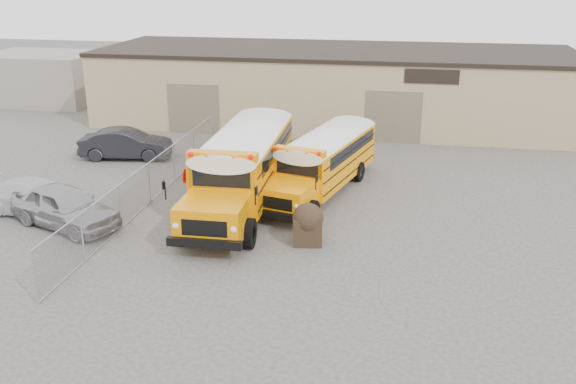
% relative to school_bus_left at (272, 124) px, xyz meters
% --- Properties ---
extents(ground, '(120.00, 120.00, 0.00)m').
position_rel_school_bus_left_xyz_m(ground, '(2.17, -10.51, -1.88)').
color(ground, '#423F3D').
rests_on(ground, ground).
extents(warehouse, '(30.20, 10.20, 4.67)m').
position_rel_school_bus_left_xyz_m(warehouse, '(2.16, 9.49, 0.50)').
color(warehouse, tan).
rests_on(warehouse, ground).
extents(chainlink_fence, '(0.07, 18.07, 1.81)m').
position_rel_school_bus_left_xyz_m(chainlink_fence, '(-3.83, -7.51, -0.98)').
color(chainlink_fence, '#979AA0').
rests_on(chainlink_fence, ground).
extents(distant_building_left, '(8.00, 6.00, 3.60)m').
position_rel_school_bus_left_xyz_m(distant_building_left, '(-19.83, 11.49, -0.08)').
color(distant_building_left, gray).
rests_on(distant_building_left, ground).
extents(school_bus_left, '(3.40, 11.15, 3.24)m').
position_rel_school_bus_left_xyz_m(school_bus_left, '(0.00, 0.00, 0.00)').
color(school_bus_left, orange).
rests_on(school_bus_left, ground).
extents(school_bus_right, '(4.43, 9.52, 2.71)m').
position_rel_school_bus_left_xyz_m(school_bus_right, '(4.71, 0.96, -0.31)').
color(school_bus_right, '#FF9000').
rests_on(school_bus_right, ground).
extents(tarp_bundle, '(1.18, 1.16, 1.58)m').
position_rel_school_bus_left_xyz_m(tarp_bundle, '(3.58, -10.49, -1.07)').
color(tarp_bundle, black).
rests_on(tarp_bundle, ground).
extents(car_silver, '(5.26, 3.66, 1.66)m').
position_rel_school_bus_left_xyz_m(car_silver, '(-6.07, -10.65, -1.05)').
color(car_silver, '#A4A3A8').
rests_on(car_silver, ground).
extents(car_white, '(4.96, 2.15, 1.42)m').
position_rel_school_bus_left_xyz_m(car_white, '(-7.99, -9.51, -1.17)').
color(car_white, silver).
rests_on(car_white, ground).
extents(car_dark, '(5.01, 2.40, 1.58)m').
position_rel_school_bus_left_xyz_m(car_dark, '(-7.65, -1.37, -1.08)').
color(car_dark, black).
rests_on(car_dark, ground).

